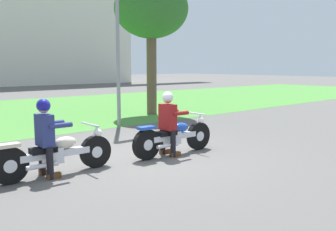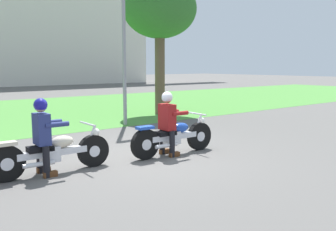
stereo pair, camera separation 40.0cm
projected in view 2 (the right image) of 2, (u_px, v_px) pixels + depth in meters
ground at (141, 157)px, 8.00m from camera, size 120.00×120.00×0.00m
grass_verge at (12, 113)px, 15.43m from camera, size 60.00×12.00×0.01m
motorcycle_lead at (174, 137)px, 8.16m from camera, size 2.16×0.66×0.88m
rider_lead at (168, 118)px, 8.01m from camera, size 0.56×0.48×1.40m
motorcycle_follow at (53, 153)px, 6.71m from camera, size 2.22×0.66×0.87m
rider_follow at (43, 131)px, 6.56m from camera, size 0.56×0.48×1.39m
tree_roadside at (160, 10)px, 14.55m from camera, size 2.92×2.92×5.35m
streetlight_pole at (127, 15)px, 11.92m from camera, size 0.96×0.20×5.73m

